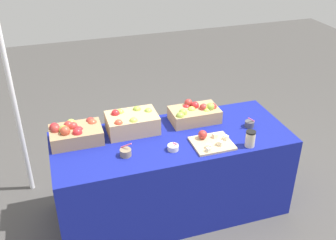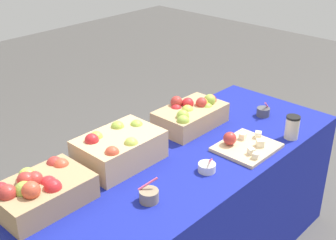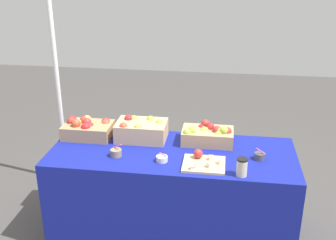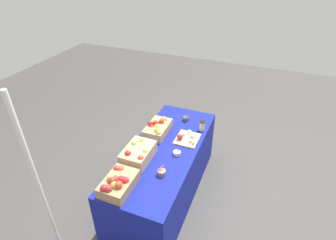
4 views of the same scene
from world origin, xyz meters
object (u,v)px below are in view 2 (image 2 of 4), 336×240
apple_crate_right (191,115)px  coffee_cup (292,127)px  sample_bowl_mid (149,196)px  apple_crate_middle (119,148)px  cutting_board_front (245,145)px  apple_crate_left (41,190)px  sample_bowl_near (207,167)px  sample_bowl_far (263,112)px

apple_crate_right → coffee_cup: 0.56m
sample_bowl_mid → coffee_cup: coffee_cup is taller
sample_bowl_mid → coffee_cup: (0.93, -0.16, 0.04)m
apple_crate_middle → sample_bowl_mid: bearing=-110.8°
cutting_board_front → sample_bowl_mid: sample_bowl_mid is taller
apple_crate_left → apple_crate_middle: bearing=1.8°
sample_bowl_near → sample_bowl_far: (0.71, 0.14, 0.01)m
sample_bowl_near → cutting_board_front: bearing=-1.7°
apple_crate_right → sample_bowl_mid: (-0.67, -0.33, -0.04)m
apple_crate_right → sample_bowl_far: 0.46m
cutting_board_front → coffee_cup: size_ratio=2.34×
sample_bowl_near → apple_crate_left: bearing=152.8°
sample_bowl_mid → apple_crate_left: bearing=136.0°
apple_crate_left → cutting_board_front: 1.05m
apple_crate_left → sample_bowl_near: bearing=-27.2°
apple_crate_left → sample_bowl_mid: apple_crate_left is taller
apple_crate_left → sample_bowl_mid: size_ratio=3.73×
apple_crate_left → apple_crate_middle: apple_crate_middle is taller
sample_bowl_near → sample_bowl_mid: size_ratio=0.84×
cutting_board_front → sample_bowl_near: (-0.30, 0.01, 0.00)m
apple_crate_right → sample_bowl_far: size_ratio=3.88×
sample_bowl_far → apple_crate_right: bearing=149.6°
apple_crate_middle → cutting_board_front: apple_crate_middle is taller
sample_bowl_mid → coffee_cup: 0.95m
cutting_board_front → sample_bowl_near: same height
apple_crate_middle → sample_bowl_far: size_ratio=3.86×
apple_crate_right → sample_bowl_far: (0.40, -0.23, -0.04)m
apple_crate_left → sample_bowl_mid: bearing=-44.0°
apple_crate_middle → cutting_board_front: size_ratio=1.33×
sample_bowl_far → coffee_cup: (-0.14, -0.26, 0.04)m
apple_crate_right → sample_bowl_near: size_ratio=4.60×
apple_crate_right → apple_crate_middle: bearing=-179.8°
cutting_board_front → sample_bowl_mid: (-0.66, 0.04, 0.01)m
apple_crate_left → coffee_cup: 1.35m
apple_crate_middle → coffee_cup: bearing=-31.5°
apple_crate_right → cutting_board_front: size_ratio=1.34×
cutting_board_front → sample_bowl_near: 0.30m
apple_crate_middle → apple_crate_right: apple_crate_middle is taller
coffee_cup → sample_bowl_mid: bearing=170.0°
apple_crate_left → coffee_cup: bearing=-20.8°
apple_crate_middle → sample_bowl_far: (0.95, -0.23, -0.06)m
apple_crate_middle → sample_bowl_near: bearing=-57.6°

